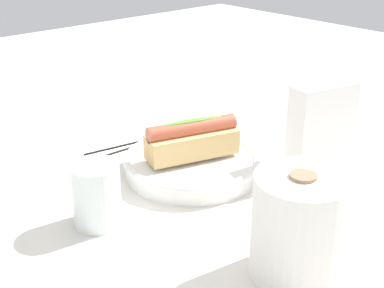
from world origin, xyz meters
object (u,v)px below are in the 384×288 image
Objects in this scene: serving_bowl at (192,163)px; hotdog_front at (192,140)px; chopstick_near at (130,147)px; chopstick_far at (139,141)px; water_glass at (96,197)px; napkin_box at (321,128)px; paper_towel_roll at (298,227)px.

serving_bowl is 1.43× the size of hotdog_front.
chopstick_near is 1.00× the size of chopstick_far.
water_glass is 0.38m from napkin_box.
hotdog_front is 1.76× the size of water_glass.
serving_bowl is 0.04m from hotdog_front.
napkin_box is at bearing -149.01° from paper_towel_roll.
paper_towel_roll is (0.08, 0.28, 0.05)m from serving_bowl.
paper_towel_roll is 0.89× the size of napkin_box.
chopstick_near is at bearing -82.35° from hotdog_front.
chopstick_far is (-0.21, -0.19, -0.04)m from water_glass.
water_glass reaches higher than chopstick_far.
chopstick_far is at bearing -93.56° from hotdog_front.
chopstick_far is (-0.01, -0.16, -0.02)m from serving_bowl.
hotdog_front is at bearing -153.43° from serving_bowl.
serving_bowl is 1.50× the size of napkin_box.
paper_towel_roll is at bearing 88.02° from chopstick_far.
hotdog_front reaches higher than chopstick_far.
paper_towel_roll is at bearing 84.42° from chopstick_near.
napkin_box is 0.34m from chopstick_near.
water_glass is at bearing -2.41° from napkin_box.
chopstick_near is 0.03m from chopstick_far.
serving_bowl is 0.15m from chopstick_near.
napkin_box is at bearing 164.36° from water_glass.
paper_towel_roll is at bearing 73.66° from serving_bowl.
napkin_box is (-0.37, 0.10, 0.03)m from water_glass.
chopstick_far is (-0.09, -0.44, -0.06)m from paper_towel_roll.
napkin_box reaches higher than water_glass.
hotdog_front is 0.17m from chopstick_far.
napkin_box is 0.34m from chopstick_far.
paper_towel_roll is 0.29m from napkin_box.
chopstick_far is at bearing -101.77° from paper_towel_roll.
serving_bowl is 2.50× the size of water_glass.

